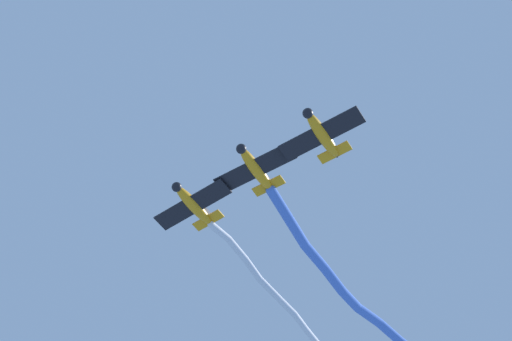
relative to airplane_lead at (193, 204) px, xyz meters
The scene contains 5 objects.
airplane_lead is the anchor object (origin of this frame).
smoke_trail_lead 14.83m from the airplane_lead, 70.31° to the left, with size 8.72×23.57×1.76m.
airplane_left_wing 6.62m from the airplane_lead, 19.42° to the right, with size 7.59×5.81×1.87m.
smoke_trail_left_wing 18.46m from the airplane_lead, 49.71° to the left, with size 12.42×27.73×1.94m.
airplane_right_wing 13.23m from the airplane_lead, 19.43° to the right, with size 7.58×5.81×1.87m.
Camera 1 is at (7.17, -37.75, 3.28)m, focal length 54.89 mm.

